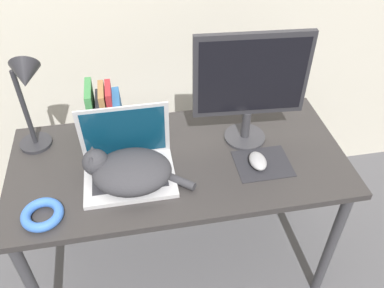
# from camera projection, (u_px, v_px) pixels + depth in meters

# --- Properties ---
(desk) EXTENTS (1.34, 0.63, 0.73)m
(desk) POSITION_uv_depth(u_px,v_px,m) (179.00, 173.00, 1.68)
(desk) COLOR #2D2B2B
(desk) RESTS_ON ground_plane
(laptop) EXTENTS (0.34, 0.25, 0.27)m
(laptop) POSITION_uv_depth(u_px,v_px,m) (128.00, 163.00, 1.53)
(laptop) COLOR #B7B7BC
(laptop) RESTS_ON desk
(cat) EXTENTS (0.41, 0.26, 0.14)m
(cat) POSITION_uv_depth(u_px,v_px,m) (128.00, 170.00, 1.49)
(cat) COLOR #333338
(cat) RESTS_ON desk
(external_monitor) EXTENTS (0.44, 0.17, 0.48)m
(external_monitor) POSITION_uv_depth(u_px,v_px,m) (251.00, 83.00, 1.54)
(external_monitor) COLOR #333338
(external_monitor) RESTS_ON desk
(mousepad) EXTENTS (0.22, 0.18, 0.00)m
(mousepad) POSITION_uv_depth(u_px,v_px,m) (263.00, 164.00, 1.60)
(mousepad) COLOR #232328
(mousepad) RESTS_ON desk
(computer_mouse) EXTENTS (0.07, 0.10, 0.04)m
(computer_mouse) POSITION_uv_depth(u_px,v_px,m) (258.00, 161.00, 1.59)
(computer_mouse) COLOR #99999E
(computer_mouse) RESTS_ON mousepad
(book_row) EXTENTS (0.14, 0.16, 0.25)m
(book_row) POSITION_uv_depth(u_px,v_px,m) (105.00, 115.00, 1.66)
(book_row) COLOR #387A42
(book_row) RESTS_ON desk
(desk_lamp) EXTENTS (0.17, 0.17, 0.42)m
(desk_lamp) POSITION_uv_depth(u_px,v_px,m) (27.00, 91.00, 1.49)
(desk_lamp) COLOR #28282D
(desk_lamp) RESTS_ON desk
(cable_coil) EXTENTS (0.15, 0.15, 0.03)m
(cable_coil) POSITION_uv_depth(u_px,v_px,m) (42.00, 214.00, 1.39)
(cable_coil) COLOR blue
(cable_coil) RESTS_ON desk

